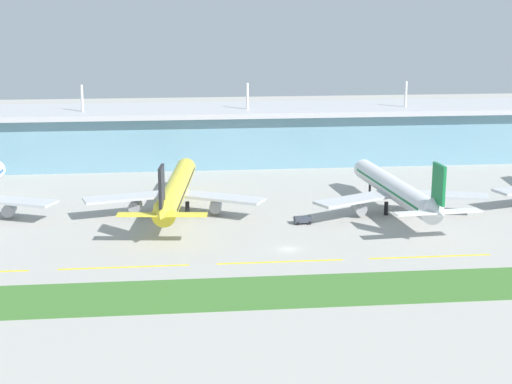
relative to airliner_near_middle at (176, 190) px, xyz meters
The scene contains 9 objects.
ground_plane 43.46m from the airliner_near_middle, 53.71° to the right, with size 600.00×600.00×0.00m, color #A8A59E.
terminal_building 73.00m from the airliner_near_middle, 69.58° to the left, with size 288.00×34.00×28.61m.
airliner_near_middle is the anchor object (origin of this frame).
airliner_far_middle 59.35m from the airliner_near_middle, ahead, with size 48.63×63.07×18.90m.
taxiway_stripe_mid_west 45.37m from the airliner_near_middle, 104.92° to the right, with size 28.00×0.70×0.04m, color yellow.
taxiway_stripe_centre 49.28m from the airliner_near_middle, 62.66° to the right, with size 28.00×0.70×0.04m, color yellow.
taxiway_stripe_mid_east 71.49m from the airliner_near_middle, 37.56° to the right, with size 28.00×0.70×0.04m, color yellow.
grass_verge 66.86m from the airliner_near_middle, 67.53° to the right, with size 300.00×18.00×0.10m, color #3D702D.
pushback_tug 35.61m from the airliner_near_middle, 23.13° to the right, with size 4.55×2.77×1.85m.
Camera 1 is at (-25.63, -170.53, 55.50)m, focal length 54.87 mm.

